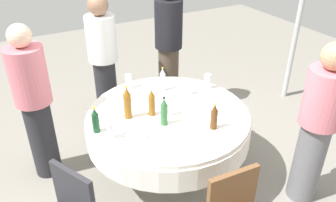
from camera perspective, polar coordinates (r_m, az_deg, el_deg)
The scene contains 24 objects.
ground_plane at distance 3.67m, azimuth 0.00°, elevation -11.76°, with size 10.00×10.00×0.00m, color gray.
dining_table at distance 3.30m, azimuth 0.00°, elevation -4.06°, with size 1.56×1.56×0.74m.
bottle_amber_rear at distance 3.13m, azimuth -2.73°, elevation -0.30°, with size 0.06×0.06×0.27m.
bottle_green_front at distance 2.99m, azimuth -0.66°, elevation -1.81°, with size 0.06×0.06×0.28m.
bottle_brown_right at distance 2.97m, azimuth 7.68°, elevation -2.65°, with size 0.06×0.06×0.25m.
bottle_clear_near at distance 3.55m, azimuth -0.90°, elevation 3.55°, with size 0.06×0.06×0.26m.
bottle_amber_mid at distance 3.10m, azimuth -6.77°, elevation -0.37°, with size 0.07×0.07×0.32m.
bottle_dark_green_south at distance 2.97m, azimuth -11.97°, elevation -3.18°, with size 0.06×0.06×0.25m.
wine_glass_near at distance 2.87m, azimuth -9.60°, elevation -4.36°, with size 0.07×0.07×0.15m.
wine_glass_mid at distance 3.13m, azimuth 0.38°, elevation -0.93°, with size 0.06×0.06×0.13m.
wine_glass_south at distance 3.63m, azimuth -6.62°, elevation 3.74°, with size 0.07×0.07×0.15m.
wine_glass_left at distance 3.49m, azimuth 3.39°, elevation 2.56°, with size 0.07×0.07×0.14m.
wine_glass_west at distance 3.61m, azimuth 6.65°, elevation 3.80°, with size 0.07×0.07×0.16m.
plate_west at distance 2.95m, azimuth -5.24°, elevation -5.32°, with size 0.22×0.22×0.02m.
plate_outer at distance 3.34m, azimuth 9.01°, elevation -0.90°, with size 0.22×0.22×0.02m.
spoon_front at distance 2.97m, azimuth 2.66°, elevation -5.05°, with size 0.18×0.02×0.01m, color silver.
knife_right at distance 3.37m, azimuth 3.11°, elevation -0.38°, with size 0.18×0.02×0.01m, color silver.
spoon_near at distance 3.53m, azimuth 5.93°, elevation 1.01°, with size 0.18×0.02×0.01m, color silver.
folded_napkin at distance 3.43m, azimuth -7.35°, elevation 0.21°, with size 0.13×0.13×0.02m, color white.
person_rear at distance 3.19m, azimuth 23.67°, elevation -3.57°, with size 0.34×0.34×1.56m.
person_front at distance 4.33m, azimuth 0.09°, elevation 9.02°, with size 0.34×0.34×1.69m.
person_right at distance 4.10m, azimuth -10.68°, elevation 6.61°, with size 0.34×0.34×1.61m.
person_near at distance 3.44m, azimuth -21.33°, elevation -0.23°, with size 0.34×0.34×1.59m.
tent_pole_main at distance 4.86m, azimuth 20.99°, elevation 12.95°, with size 0.07×0.07×2.33m, color #B2B5B7.
Camera 1 is at (2.40, -1.30, 2.46)m, focal length 36.64 mm.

